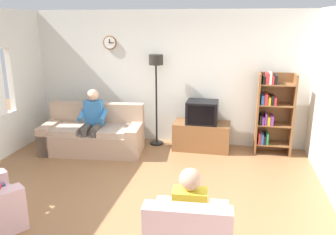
# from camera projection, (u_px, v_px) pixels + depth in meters

# --- Properties ---
(ground_plane) EXTENTS (12.00, 12.00, 0.00)m
(ground_plane) POSITION_uv_depth(u_px,v_px,m) (131.00, 200.00, 4.86)
(ground_plane) COLOR #8C603D
(back_wall_assembly) EXTENTS (6.20, 0.17, 2.70)m
(back_wall_assembly) POSITION_uv_depth(u_px,v_px,m) (168.00, 78.00, 7.00)
(back_wall_assembly) COLOR silver
(back_wall_assembly) RESTS_ON ground_plane
(couch) EXTENTS (1.97, 1.05, 0.90)m
(couch) POSITION_uv_depth(u_px,v_px,m) (94.00, 136.00, 6.65)
(couch) COLOR tan
(couch) RESTS_ON ground_plane
(tv_stand) EXTENTS (1.10, 0.56, 0.55)m
(tv_stand) POSITION_uv_depth(u_px,v_px,m) (202.00, 136.00, 6.76)
(tv_stand) COLOR brown
(tv_stand) RESTS_ON ground_plane
(tv) EXTENTS (0.60, 0.49, 0.44)m
(tv) POSITION_uv_depth(u_px,v_px,m) (202.00, 112.00, 6.60)
(tv) COLOR black
(tv) RESTS_ON tv_stand
(bookshelf) EXTENTS (0.68, 0.36, 1.58)m
(bookshelf) POSITION_uv_depth(u_px,v_px,m) (272.00, 112.00, 6.43)
(bookshelf) COLOR brown
(bookshelf) RESTS_ON ground_plane
(floor_lamp) EXTENTS (0.28, 0.28, 1.85)m
(floor_lamp) POSITION_uv_depth(u_px,v_px,m) (156.00, 75.00, 6.71)
(floor_lamp) COLOR black
(floor_lamp) RESTS_ON ground_plane
(person_on_couch) EXTENTS (0.54, 0.56, 1.24)m
(person_on_couch) POSITION_uv_depth(u_px,v_px,m) (93.00, 118.00, 6.43)
(person_on_couch) COLOR #3372B2
(person_on_couch) RESTS_ON ground_plane
(person_in_right_armchair) EXTENTS (0.53, 0.56, 1.12)m
(person_in_right_armchair) POSITION_uv_depth(u_px,v_px,m) (190.00, 212.00, 3.46)
(person_in_right_armchair) COLOR yellow
(person_in_right_armchair) RESTS_ON ground_plane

